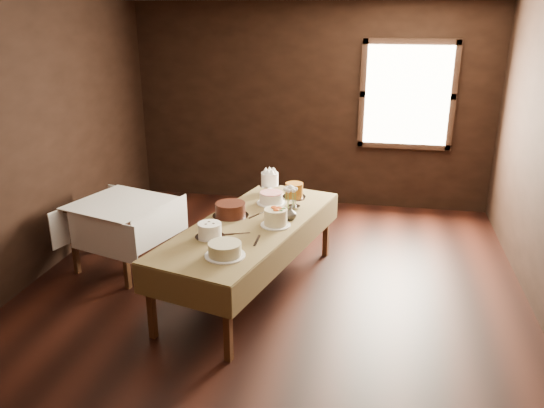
{
  "coord_description": "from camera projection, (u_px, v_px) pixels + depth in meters",
  "views": [
    {
      "loc": [
        0.94,
        -4.6,
        2.73
      ],
      "look_at": [
        0.0,
        0.2,
        0.95
      ],
      "focal_mm": 36.14,
      "sensor_mm": 36.0,
      "label": 1
    }
  ],
  "objects": [
    {
      "name": "cake_lattice",
      "position": [
        271.0,
        199.0,
        5.82
      ],
      "size": [
        0.33,
        0.33,
        0.12
      ],
      "color": "white",
      "rests_on": "display_table"
    },
    {
      "name": "wall_left",
      "position": [
        16.0,
        151.0,
        5.32
      ],
      "size": [
        0.02,
        6.0,
        2.8
      ],
      "primitive_type": "cube",
      "color": "black",
      "rests_on": "ground"
    },
    {
      "name": "cake_server_d",
      "position": [
        289.0,
        217.0,
        5.44
      ],
      "size": [
        0.22,
        0.14,
        0.01
      ],
      "primitive_type": "cube",
      "rotation": [
        0.0,
        0.0,
        0.49
      ],
      "color": "silver",
      "rests_on": "display_table"
    },
    {
      "name": "cake_chocolate",
      "position": [
        230.0,
        210.0,
        5.46
      ],
      "size": [
        0.42,
        0.42,
        0.14
      ],
      "color": "silver",
      "rests_on": "display_table"
    },
    {
      "name": "flower_vase",
      "position": [
        290.0,
        213.0,
        5.37
      ],
      "size": [
        0.13,
        0.13,
        0.13
      ],
      "primitive_type": "imported",
      "rotation": [
        0.0,
        0.0,
        4.69
      ],
      "color": "#2D2823",
      "rests_on": "display_table"
    },
    {
      "name": "display_table",
      "position": [
        251.0,
        228.0,
        5.33
      ],
      "size": [
        1.52,
        2.55,
        0.74
      ],
      "rotation": [
        0.0,
        0.0,
        -0.26
      ],
      "color": "#3F2312",
      "rests_on": "ground"
    },
    {
      "name": "side_table",
      "position": [
        121.0,
        210.0,
        5.84
      ],
      "size": [
        1.12,
        1.12,
        0.76
      ],
      "rotation": [
        0.0,
        0.0,
        -0.3
      ],
      "color": "#3F2312",
      "rests_on": "ground"
    },
    {
      "name": "flower_bouquet",
      "position": [
        290.0,
        195.0,
        5.31
      ],
      "size": [
        0.14,
        0.14,
        0.2
      ],
      "primitive_type": null,
      "color": "white",
      "rests_on": "flower_vase"
    },
    {
      "name": "cake_meringue",
      "position": [
        270.0,
        183.0,
        6.12
      ],
      "size": [
        0.27,
        0.27,
        0.25
      ],
      "color": "silver",
      "rests_on": "display_table"
    },
    {
      "name": "wall_front",
      "position": [
        112.0,
        373.0,
        2.1
      ],
      "size": [
        5.0,
        0.02,
        2.8
      ],
      "primitive_type": "cube",
      "color": "black",
      "rests_on": "ground"
    },
    {
      "name": "cake_server_e",
      "position": [
        215.0,
        226.0,
        5.23
      ],
      "size": [
        0.22,
        0.15,
        0.01
      ],
      "primitive_type": "cube",
      "rotation": [
        0.0,
        0.0,
        -0.56
      ],
      "color": "silver",
      "rests_on": "display_table"
    },
    {
      "name": "floor",
      "position": [
        268.0,
        302.0,
        5.34
      ],
      "size": [
        5.0,
        6.0,
        0.01
      ],
      "primitive_type": "cube",
      "color": "black",
      "rests_on": "ground"
    },
    {
      "name": "cake_flowers",
      "position": [
        276.0,
        218.0,
        5.22
      ],
      "size": [
        0.29,
        0.29,
        0.17
      ],
      "color": "white",
      "rests_on": "display_table"
    },
    {
      "name": "wall_back",
      "position": [
        311.0,
        107.0,
        7.63
      ],
      "size": [
        5.0,
        0.02,
        2.8
      ],
      "primitive_type": "cube",
      "color": "black",
      "rests_on": "ground"
    },
    {
      "name": "cake_cream",
      "position": [
        225.0,
        250.0,
        4.59
      ],
      "size": [
        0.4,
        0.4,
        0.12
      ],
      "color": "white",
      "rests_on": "display_table"
    },
    {
      "name": "window",
      "position": [
        407.0,
        96.0,
        7.27
      ],
      "size": [
        1.1,
        0.05,
        1.3
      ],
      "primitive_type": "cube",
      "color": "#FFEABF",
      "rests_on": "wall_back"
    },
    {
      "name": "cake_server_c",
      "position": [
        260.0,
        214.0,
        5.54
      ],
      "size": [
        0.14,
        0.22,
        0.01
      ],
      "primitive_type": "cube",
      "rotation": [
        0.0,
        0.0,
        1.07
      ],
      "color": "silver",
      "rests_on": "display_table"
    },
    {
      "name": "cake_server_b",
      "position": [
        256.0,
        243.0,
        4.86
      ],
      "size": [
        0.03,
        0.24,
        0.01
      ],
      "primitive_type": "cube",
      "rotation": [
        0.0,
        0.0,
        -1.55
      ],
      "color": "silver",
      "rests_on": "display_table"
    },
    {
      "name": "cake_swirl",
      "position": [
        210.0,
        231.0,
        4.96
      ],
      "size": [
        0.27,
        0.27,
        0.14
      ],
      "color": "silver",
      "rests_on": "display_table"
    },
    {
      "name": "cake_server_a",
      "position": [
        242.0,
        233.0,
        5.06
      ],
      "size": [
        0.23,
        0.12,
        0.01
      ],
      "primitive_type": "cube",
      "rotation": [
        0.0,
        0.0,
        0.39
      ],
      "color": "silver",
      "rests_on": "display_table"
    },
    {
      "name": "cake_caramel",
      "position": [
        294.0,
        197.0,
        5.67
      ],
      "size": [
        0.24,
        0.24,
        0.28
      ],
      "color": "silver",
      "rests_on": "display_table"
    }
  ]
}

